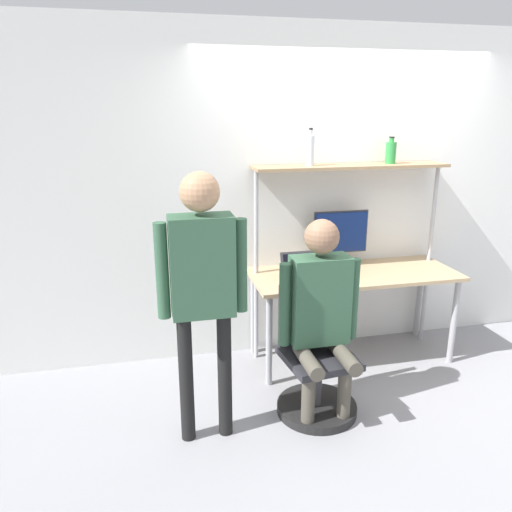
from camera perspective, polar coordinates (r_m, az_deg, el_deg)
ground_plane at (r=4.17m, az=12.54°, el=-13.38°), size 12.00×12.00×0.00m
wall_back at (r=4.33m, az=9.68°, el=7.01°), size 8.00×0.06×2.70m
desk at (r=4.17m, az=11.10°, el=-2.96°), size 1.69×0.66×0.76m
shelf_unit at (r=4.15m, az=10.67°, el=7.14°), size 1.60×0.29×1.62m
monitor at (r=4.21m, az=9.63°, el=2.26°), size 0.47×0.20×0.48m
laptop at (r=3.89m, az=5.40°, el=-1.93°), size 0.34×0.22×0.22m
cell_phone at (r=3.94m, az=8.84°, el=-2.66°), size 0.07×0.15×0.01m
office_chair at (r=3.60m, az=6.78°, el=-13.29°), size 0.56×0.56×0.90m
person_seated at (r=3.32m, az=7.44°, el=-5.59°), size 0.55×0.47×1.38m
person_standing at (r=2.97m, az=-6.15°, el=-2.26°), size 0.54×0.23×1.72m
bottle_green at (r=4.26m, az=15.15°, el=11.38°), size 0.08×0.08×0.21m
bottle_clear at (r=3.99m, az=6.23°, el=11.97°), size 0.06×0.06×0.29m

